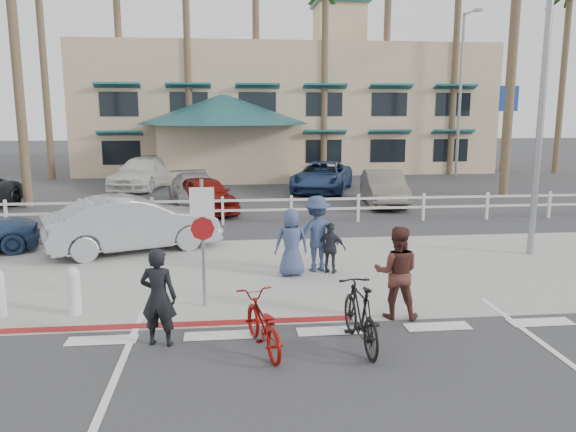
{
  "coord_description": "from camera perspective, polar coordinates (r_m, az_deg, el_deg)",
  "views": [
    {
      "loc": [
        -1.76,
        -8.8,
        3.91
      ],
      "look_at": [
        -0.41,
        3.97,
        1.5
      ],
      "focal_mm": 35.0,
      "sensor_mm": 36.0,
      "label": 1
    }
  ],
  "objects": [
    {
      "name": "lot_car_3",
      "position": [
        23.92,
        9.72,
        2.81
      ],
      "size": [
        2.01,
        4.51,
        1.44
      ],
      "primitive_type": "imported",
      "rotation": [
        0.0,
        0.0,
        -0.12
      ],
      "color": "#6C6458",
      "rests_on": "ground"
    },
    {
      "name": "sign_post",
      "position": [
        11.28,
        -8.64,
        -2.08
      ],
      "size": [
        0.5,
        0.1,
        2.9
      ],
      "primitive_type": null,
      "color": "gray",
      "rests_on": "ground"
    },
    {
      "name": "bike_black",
      "position": [
        9.57,
        7.36,
        -9.92
      ],
      "size": [
        0.65,
        1.91,
        1.13
      ],
      "primitive_type": "imported",
      "rotation": [
        0.0,
        0.0,
        3.21
      ],
      "color": "black",
      "rests_on": "ground"
    },
    {
      "name": "palm_10",
      "position": [
        25.27,
        -25.91,
        14.34
      ],
      "size": [
        4.0,
        4.0,
        12.0
      ],
      "primitive_type": null,
      "color": "#163615",
      "rests_on": "ground"
    },
    {
      "name": "building",
      "position": [
        40.01,
        -0.66,
        13.12
      ],
      "size": [
        28.0,
        16.0,
        11.3
      ],
      "primitive_type": null,
      "color": "#D0B68E",
      "rests_on": "ground"
    },
    {
      "name": "palm_8",
      "position": [
        39.23,
        21.69,
        15.15
      ],
      "size": [
        4.0,
        4.0,
        15.0
      ],
      "primitive_type": null,
      "color": "#163615",
      "rests_on": "ground"
    },
    {
      "name": "palm_2",
      "position": [
        35.59,
        -16.84,
        16.79
      ],
      "size": [
        4.0,
        4.0,
        16.0
      ],
      "primitive_type": null,
      "color": "#163615",
      "rests_on": "ground"
    },
    {
      "name": "lot_car_4",
      "position": [
        29.73,
        -14.54,
        4.24
      ],
      "size": [
        3.27,
        5.7,
        1.55
      ],
      "primitive_type": "imported",
      "rotation": [
        0.0,
        0.0,
        -0.21
      ],
      "color": "silver",
      "rests_on": "ground"
    },
    {
      "name": "bike_red",
      "position": [
        9.4,
        -2.64,
        -10.87
      ],
      "size": [
        1.02,
        1.87,
        0.93
      ],
      "primitive_type": "imported",
      "rotation": [
        0.0,
        0.0,
        3.38
      ],
      "color": "#7A0703",
      "rests_on": "ground"
    },
    {
      "name": "rail_fence",
      "position": [
        19.73,
        0.63,
        0.68
      ],
      "size": [
        29.4,
        0.16,
        1.0
      ],
      "primitive_type": null,
      "color": "silver",
      "rests_on": "ground"
    },
    {
      "name": "bollard_0",
      "position": [
        11.73,
        -20.93,
        -7.12
      ],
      "size": [
        0.26,
        0.26,
        0.95
      ],
      "primitive_type": null,
      "color": "silver",
      "rests_on": "ground"
    },
    {
      "name": "pedestrian_b",
      "position": [
        13.39,
        0.36,
        -2.72
      ],
      "size": [
        0.84,
        0.58,
        1.64
      ],
      "primitive_type": "imported",
      "rotation": [
        0.0,
        0.0,
        3.22
      ],
      "color": "#39476F",
      "rests_on": "ground"
    },
    {
      "name": "lot_car_1",
      "position": [
        23.66,
        -9.37,
        2.62
      ],
      "size": [
        2.81,
        4.91,
        1.34
      ],
      "primitive_type": "imported",
      "rotation": [
        0.0,
        0.0,
        0.21
      ],
      "color": "gray",
      "rests_on": "ground"
    },
    {
      "name": "streetlight_0",
      "position": [
        16.52,
        24.5,
        11.74
      ],
      "size": [
        0.6,
        2.0,
        9.0
      ],
      "primitive_type": null,
      "color": "gray",
      "rests_on": "ground"
    },
    {
      "name": "lot_car_2",
      "position": [
        22.12,
        -8.39,
        2.16
      ],
      "size": [
        2.97,
        4.41,
        1.39
      ],
      "primitive_type": "imported",
      "rotation": [
        0.0,
        0.0,
        0.36
      ],
      "color": "#6F0C06",
      "rests_on": "ground"
    },
    {
      "name": "bike_path",
      "position": [
        8.04,
        7.82,
        -18.55
      ],
      "size": [
        12.0,
        16.0,
        0.01
      ],
      "primitive_type": "cube",
      "color": "#333335",
      "rests_on": "ground"
    },
    {
      "name": "palm_6",
      "position": [
        36.43,
        10.03,
        17.71
      ],
      "size": [
        4.0,
        4.0,
        17.0
      ],
      "primitive_type": null,
      "color": "#163615",
      "rests_on": "ground"
    },
    {
      "name": "palm_5",
      "position": [
        34.38,
        3.75,
        14.93
      ],
      "size": [
        4.0,
        4.0,
        13.0
      ],
      "primitive_type": null,
      "color": "#163615",
      "rests_on": "ground"
    },
    {
      "name": "info_sign",
      "position": [
        34.62,
        21.27,
        8.08
      ],
      "size": [
        1.2,
        0.16,
        5.6
      ],
      "primitive_type": null,
      "color": "navy",
      "rests_on": "ground"
    },
    {
      "name": "parking_lot",
      "position": [
        27.14,
        -2.26,
        2.34
      ],
      "size": [
        50.0,
        16.0,
        0.01
      ],
      "primitive_type": "cube",
      "color": "#333335",
      "rests_on": "ground"
    },
    {
      "name": "palm_4",
      "position": [
        35.03,
        -3.26,
        16.49
      ],
      "size": [
        4.0,
        4.0,
        15.0
      ],
      "primitive_type": null,
      "color": "#163615",
      "rests_on": "ground"
    },
    {
      "name": "palm_11",
      "position": [
        28.06,
        21.97,
        16.21
      ],
      "size": [
        4.0,
        4.0,
        14.0
      ],
      "primitive_type": null,
      "color": "#163615",
      "rests_on": "ground"
    },
    {
      "name": "palm_7",
      "position": [
        36.62,
        16.64,
        15.04
      ],
      "size": [
        4.0,
        4.0,
        14.0
      ],
      "primitive_type": null,
      "color": "#163615",
      "rests_on": "ground"
    },
    {
      "name": "lot_car_5",
      "position": [
        27.6,
        3.49,
        4.0
      ],
      "size": [
        4.06,
        5.79,
        1.47
      ],
      "primitive_type": "imported",
      "rotation": [
        0.0,
        0.0,
        -0.34
      ],
      "color": "navy",
      "rests_on": "ground"
    },
    {
      "name": "palm_1",
      "position": [
        35.41,
        -23.57,
        13.97
      ],
      "size": [
        4.0,
        4.0,
        13.0
      ],
      "primitive_type": null,
      "color": "#163615",
      "rests_on": "ground"
    },
    {
      "name": "streetlight_1",
      "position": [
        35.58,
        17.07,
        11.53
      ],
      "size": [
        0.6,
        2.0,
        9.5
      ],
      "primitive_type": null,
      "color": "gray",
      "rests_on": "ground"
    },
    {
      "name": "rider_red",
      "position": [
        9.71,
        -13.02,
        -8.04
      ],
      "size": [
        0.69,
        0.53,
        1.69
      ],
      "primitive_type": "imported",
      "rotation": [
        0.0,
        0.0,
        2.92
      ],
      "color": "black",
      "rests_on": "ground"
    },
    {
      "name": "palm_3",
      "position": [
        34.01,
        -10.17,
        15.68
      ],
      "size": [
        4.0,
        4.0,
        14.0
      ],
      "primitive_type": null,
      "color": "#163615",
      "rests_on": "ground"
    },
    {
      "name": "rider_black",
      "position": [
        10.89,
        10.99,
        -5.65
      ],
      "size": [
        1.01,
        0.87,
        1.79
      ],
      "primitive_type": "imported",
      "rotation": [
        0.0,
        0.0,
        2.89
      ],
      "color": "#4F2620",
      "rests_on": "ground"
    },
    {
      "name": "pedestrian_a",
      "position": [
        13.79,
        2.93,
        -1.81
      ],
      "size": [
        1.35,
        0.96,
        1.88
      ],
      "primitive_type": "imported",
      "rotation": [
        0.0,
        0.0,
        3.38
      ],
      "color": "navy",
      "rests_on": "ground"
    },
    {
      "name": "palm_9",
      "position": [
        39.75,
        26.21,
        13.31
      ],
      "size": [
        4.0,
        4.0,
        13.0
      ],
      "primitive_type": null,
      "color": "#163615",
      "rests_on": "ground"
    },
    {
      "name": "pedestrian_child",
      "position": [
        13.67,
        4.39,
        -3.29
      ],
      "size": [
        0.8,
        0.59,
        1.26
      ],
      "primitive_type": "imported",
      "rotation": [
        0.0,
        0.0,
        2.7
      ],
      "color": "#2B2D37",
      "rests_on": "ground"
    },
    {
      "name": "sidewalk_plaza",
      "position": [
        13.97,
        1.45,
        -5.6
      ],
      "size": [
        22.0,
        7.0,
        0.01
      ],
      "primitive_type": "cube",
      "color": "gray",
      "rests_on": "ground"
    },
    {
      "name": "curb_red",
      "position": [
        10.8,
        -12.43,
        -10.79
      ],
      "size": [
        7.0,
        0.25,
        0.02
      ],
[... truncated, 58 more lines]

